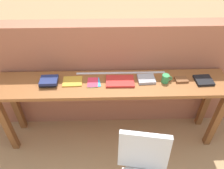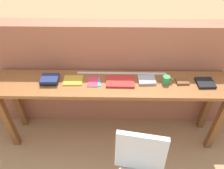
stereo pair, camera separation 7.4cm
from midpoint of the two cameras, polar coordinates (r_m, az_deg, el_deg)
name	(u,v)px [view 2 (the right image)]	position (r m, az deg, el deg)	size (l,w,h in m)	color
ground_plane	(112,154)	(2.78, 0.70, -17.78)	(40.00, 40.00, 0.00)	tan
brick_wall_back	(113,76)	(2.68, 0.93, 2.11)	(6.00, 0.20, 1.40)	#9E5B42
sideboard	(112,93)	(2.39, 0.90, -2.15)	(2.50, 0.44, 0.88)	brown
book_stack_leftmost	(50,79)	(2.38, -15.16, 1.31)	(0.19, 0.17, 0.06)	black
magazine_cycling	(73,80)	(2.35, -9.26, 1.07)	(0.20, 0.16, 0.01)	gold
pamphlet_pile_colourful	(94,82)	(2.31, -3.90, 0.62)	(0.14, 0.17, 0.01)	green
book_open_centre	(120,81)	(2.30, 3.08, 0.78)	(0.30, 0.19, 0.02)	red
book_grey_hardcover	(147,80)	(2.35, 9.95, 1.15)	(0.18, 0.15, 0.03)	#9E9EA3
mug	(166,80)	(2.35, 14.88, 1.12)	(0.11, 0.08, 0.09)	#338C4C
leather_journal_brown	(182,81)	(2.43, 18.73, 0.74)	(0.13, 0.10, 0.02)	brown
book_repair_rightmost	(205,83)	(2.49, 23.94, 0.38)	(0.18, 0.17, 0.03)	black
ruler_metal_back_edge	(122,73)	(2.44, 3.41, 2.98)	(0.99, 0.03, 0.00)	silver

